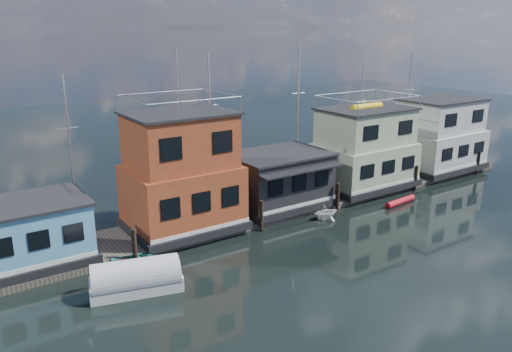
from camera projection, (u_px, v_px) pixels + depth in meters
ground at (407, 267)px, 29.10m from camera, size 160.00×160.00×0.00m
dock at (283, 205)px, 38.59m from camera, size 48.00×5.00×0.40m
houseboat_blue at (31, 232)px, 28.39m from camera, size 6.40×4.90×3.66m
houseboat_red at (181, 174)px, 32.93m from camera, size 7.40×5.90×11.86m
houseboat_dark at (279, 179)px, 37.67m from camera, size 7.40×6.10×4.06m
houseboat_green at (364, 149)px, 42.18m from camera, size 8.40×5.90×7.03m
houseboat_white at (439, 136)px, 47.53m from camera, size 8.40×5.90×6.66m
pilings at (303, 206)px, 35.93m from camera, size 42.28×0.28×2.20m
background_masts at (287, 120)px, 44.38m from camera, size 36.40×0.16×12.00m
red_kayak at (400, 201)px, 39.36m from camera, size 3.32×0.79×0.48m
tarp_runabout at (136, 279)px, 26.20m from camera, size 5.04×3.01×1.92m
dinghy_teal at (141, 262)px, 28.87m from camera, size 4.39×3.96×0.75m
dinghy_white at (326, 212)px, 36.27m from camera, size 2.23×1.99×1.08m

